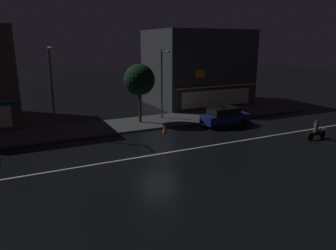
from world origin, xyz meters
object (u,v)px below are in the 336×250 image
Objects in this scene: streetlamp_mid at (52,84)px; traffic_cone at (165,129)px; streetlamp_east at (163,78)px; motorcycle_following at (317,131)px; parked_car_near_kerb at (225,116)px.

streetlamp_mid is 12.52× the size of traffic_cone.
traffic_cone is (-1.76, -4.12, -3.74)m from streetlamp_east.
motorcycle_following is (17.98, -9.14, -3.59)m from streetlamp_mid.
motorcycle_following is at bearing 121.81° from parked_car_near_kerb.
parked_car_near_kerb is 7.53m from motorcycle_following.
streetlamp_mid is at bearing -23.76° from motorcycle_following.
traffic_cone is (8.28, -2.26, -3.94)m from streetlamp_mid.
streetlamp_mid is at bearing -169.51° from streetlamp_east.
parked_car_near_kerb is 2.26× the size of motorcycle_following.
motorcycle_following reaches higher than traffic_cone.
parked_car_near_kerb is (3.96, -4.60, -3.14)m from streetlamp_east.
streetlamp_mid reaches higher than traffic_cone.
motorcycle_following is (7.93, -11.00, -3.38)m from streetlamp_east.
streetlamp_east is 5.83m from traffic_cone.
streetlamp_mid is 10.22m from streetlamp_east.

